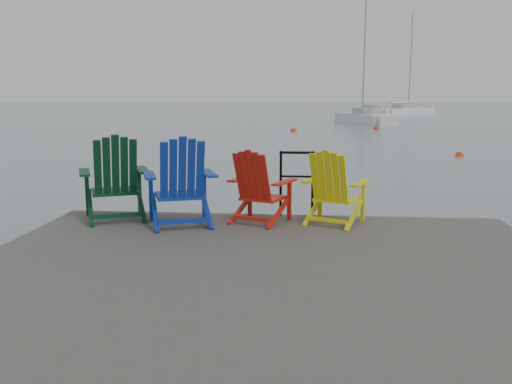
# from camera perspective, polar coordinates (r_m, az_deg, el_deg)

# --- Properties ---
(ground) EXTENTS (400.00, 400.00, 0.00)m
(ground) POSITION_cam_1_polar(r_m,az_deg,el_deg) (5.41, 0.98, -13.30)
(ground) COLOR slate
(ground) RESTS_ON ground
(dock) EXTENTS (6.00, 5.00, 1.40)m
(dock) POSITION_cam_1_polar(r_m,az_deg,el_deg) (5.28, 0.99, -9.83)
(dock) COLOR #292724
(dock) RESTS_ON ground
(handrail) EXTENTS (0.48, 0.04, 0.90)m
(handrail) POSITION_cam_1_polar(r_m,az_deg,el_deg) (7.48, 4.30, 1.58)
(handrail) COLOR black
(handrail) RESTS_ON dock
(chair_green) EXTENTS (1.10, 1.05, 1.13)m
(chair_green) POSITION_cam_1_polar(r_m,az_deg,el_deg) (7.43, -14.63, 1.43)
(chair_green) COLOR #093119
(chair_green) RESTS_ON dock
(chair_blue) EXTENTS (1.08, 1.03, 1.13)m
(chair_blue) POSITION_cam_1_polar(r_m,az_deg,el_deg) (6.95, -7.94, 1.09)
(chair_blue) COLOR navy
(chair_blue) RESTS_ON dock
(chair_red) EXTENTS (0.92, 0.88, 0.95)m
(chair_red) POSITION_cam_1_polar(r_m,az_deg,el_deg) (7.06, 0.29, 0.58)
(chair_red) COLOR red
(chair_red) RESTS_ON dock
(chair_yellow) EXTENTS (0.93, 0.89, 0.96)m
(chair_yellow) POSITION_cam_1_polar(r_m,az_deg,el_deg) (7.04, 8.16, 0.48)
(chair_yellow) COLOR yellow
(chair_yellow) RESTS_ON dock
(sailboat_near) EXTENTS (4.22, 7.90, 10.67)m
(sailboat_near) POSITION_cam_1_polar(r_m,az_deg,el_deg) (43.38, 11.33, 7.53)
(sailboat_near) COLOR silver
(sailboat_near) RESTS_ON ground
(sailboat_mid) EXTENTS (7.32, 7.40, 11.43)m
(sailboat_mid) POSITION_cam_1_polar(r_m,az_deg,el_deg) (63.26, 15.49, 8.11)
(sailboat_mid) COLOR white
(sailboat_mid) RESTS_ON ground
(buoy_a) EXTENTS (0.32, 0.32, 0.32)m
(buoy_a) POSITION_cam_1_polar(r_m,az_deg,el_deg) (20.99, 20.63, 3.58)
(buoy_a) COLOR red
(buoy_a) RESTS_ON ground
(buoy_b) EXTENTS (0.41, 0.41, 0.41)m
(buoy_b) POSITION_cam_1_polar(r_m,az_deg,el_deg) (33.70, 3.96, 6.42)
(buoy_b) COLOR red
(buoy_b) RESTS_ON ground
(buoy_d) EXTENTS (0.36, 0.36, 0.36)m
(buoy_d) POSITION_cam_1_polar(r_m,az_deg,el_deg) (36.48, 12.56, 6.48)
(buoy_d) COLOR red
(buoy_d) RESTS_ON ground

